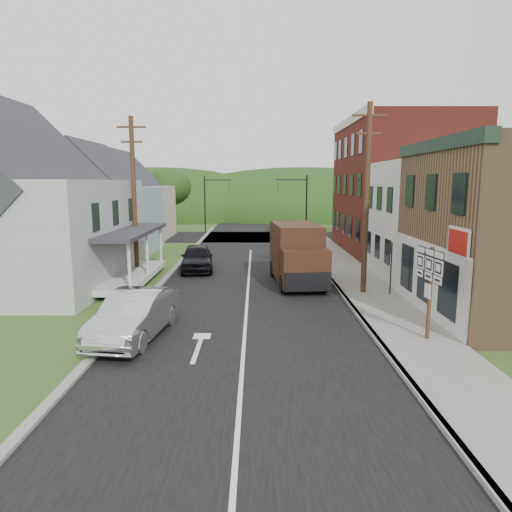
{
  "coord_description": "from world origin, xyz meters",
  "views": [
    {
      "loc": [
        0.4,
        -18.02,
        5.4
      ],
      "look_at": [
        0.41,
        1.65,
        2.2
      ],
      "focal_mm": 32.0,
      "sensor_mm": 36.0,
      "label": 1
    }
  ],
  "objects_px": {
    "delivery_van": "(297,254)",
    "warning_sign": "(391,259)",
    "dark_sedan": "(197,258)",
    "route_sign_cluster": "(429,280)",
    "silver_sedan": "(135,316)"
  },
  "relations": [
    {
      "from": "silver_sedan",
      "to": "delivery_van",
      "type": "xyz_separation_m",
      "value": [
        6.39,
        8.58,
        0.79
      ]
    },
    {
      "from": "silver_sedan",
      "to": "warning_sign",
      "type": "relative_size",
      "value": 1.9
    },
    {
      "from": "route_sign_cluster",
      "to": "warning_sign",
      "type": "xyz_separation_m",
      "value": [
        0.57,
        6.27,
        -0.36
      ]
    },
    {
      "from": "silver_sedan",
      "to": "route_sign_cluster",
      "type": "bearing_deg",
      "value": 5.03
    },
    {
      "from": "silver_sedan",
      "to": "warning_sign",
      "type": "bearing_deg",
      "value": 36.5
    },
    {
      "from": "silver_sedan",
      "to": "dark_sedan",
      "type": "distance_m",
      "value": 12.33
    },
    {
      "from": "delivery_van",
      "to": "warning_sign",
      "type": "bearing_deg",
      "value": -38.69
    },
    {
      "from": "warning_sign",
      "to": "delivery_van",
      "type": "bearing_deg",
      "value": 152.89
    },
    {
      "from": "dark_sedan",
      "to": "route_sign_cluster",
      "type": "bearing_deg",
      "value": -59.92
    },
    {
      "from": "delivery_van",
      "to": "warning_sign",
      "type": "height_order",
      "value": "delivery_van"
    },
    {
      "from": "silver_sedan",
      "to": "warning_sign",
      "type": "height_order",
      "value": "warning_sign"
    },
    {
      "from": "silver_sedan",
      "to": "delivery_van",
      "type": "distance_m",
      "value": 10.73
    },
    {
      "from": "dark_sedan",
      "to": "delivery_van",
      "type": "bearing_deg",
      "value": -38.95
    },
    {
      "from": "delivery_van",
      "to": "warning_sign",
      "type": "distance_m",
      "value": 4.99
    },
    {
      "from": "dark_sedan",
      "to": "delivery_van",
      "type": "height_order",
      "value": "delivery_van"
    }
  ]
}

